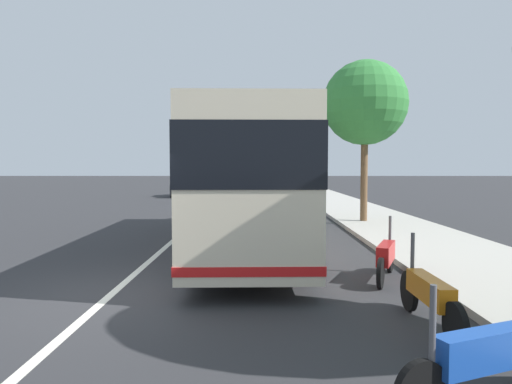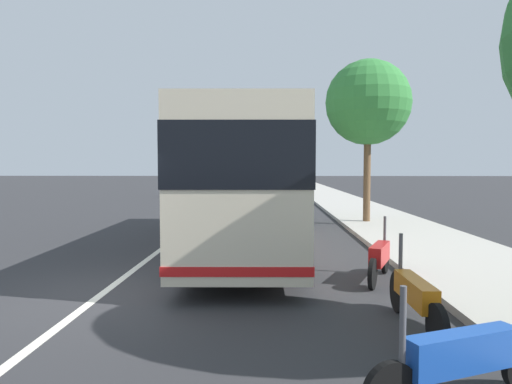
{
  "view_description": "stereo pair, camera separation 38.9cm",
  "coord_description": "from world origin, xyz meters",
  "views": [
    {
      "loc": [
        -8.0,
        -2.63,
        2.29
      ],
      "look_at": [
        6.7,
        -2.58,
        1.48
      ],
      "focal_mm": 31.85,
      "sensor_mm": 36.0,
      "label": 1
    },
    {
      "loc": [
        -7.99,
        -3.02,
        2.29
      ],
      "look_at": [
        6.7,
        -2.58,
        1.48
      ],
      "focal_mm": 31.85,
      "sensor_mm": 36.0,
      "label": 2
    }
  ],
  "objects": [
    {
      "name": "car_behind_bus",
      "position": [
        34.29,
        -2.58,
        0.7
      ],
      "size": [
        4.61,
        2.05,
        1.49
      ],
      "rotation": [
        0.0,
        0.0,
        -0.05
      ],
      "color": "gray",
      "rests_on": "ground"
    },
    {
      "name": "car_oncoming",
      "position": [
        27.4,
        3.01,
        0.74
      ],
      "size": [
        4.72,
        2.11,
        1.54
      ],
      "rotation": [
        0.0,
        0.0,
        3.2
      ],
      "color": "black",
      "rests_on": "ground"
    },
    {
      "name": "lane_divider_line",
      "position": [
        10.0,
        0.0,
        0.0
      ],
      "size": [
        110.0,
        0.16,
        0.01
      ],
      "primitive_type": "cube",
      "color": "silver",
      "rests_on": "ground"
    },
    {
      "name": "coach_bus",
      "position": [
        5.09,
        -2.34,
        2.01
      ],
      "size": [
        11.84,
        2.82,
        3.53
      ],
      "rotation": [
        0.0,
        0.0,
        0.03
      ],
      "color": "beige",
      "rests_on": "ground"
    },
    {
      "name": "roadside_tree_mid_block",
      "position": [
        10.13,
        -6.89,
        4.81
      ],
      "size": [
        3.34,
        3.34,
        6.5
      ],
      "color": "brown",
      "rests_on": "ground"
    },
    {
      "name": "motorcycle_angled",
      "position": [
        -1.69,
        -5.05,
        0.48
      ],
      "size": [
        2.3,
        0.25,
        1.27
      ],
      "rotation": [
        0.0,
        0.0,
        0.01
      ],
      "color": "black",
      "rests_on": "ground"
    },
    {
      "name": "motorcycle_mid_row",
      "position": [
        1.13,
        -5.24,
        0.46
      ],
      "size": [
        1.92,
        0.88,
        1.24
      ],
      "rotation": [
        0.0,
        0.0,
        -0.4
      ],
      "color": "black",
      "rests_on": "ground"
    },
    {
      "name": "ground_plane",
      "position": [
        0.0,
        0.0,
        0.0
      ],
      "size": [
        220.0,
        220.0,
        0.0
      ],
      "primitive_type": "plane",
      "color": "#2D2D30"
    },
    {
      "name": "sidewalk_curb",
      "position": [
        10.0,
        -7.66,
        0.07
      ],
      "size": [
        110.0,
        3.6,
        0.14
      ],
      "primitive_type": "cube",
      "color": "#B2ADA3",
      "rests_on": "ground"
    },
    {
      "name": "car_side_street",
      "position": [
        42.23,
        2.27,
        0.68
      ],
      "size": [
        4.5,
        2.0,
        1.42
      ],
      "rotation": [
        0.0,
        0.0,
        3.2
      ],
      "color": "navy",
      "rests_on": "ground"
    },
    {
      "name": "motorcycle_far_end",
      "position": [
        -3.71,
        -4.85,
        0.46
      ],
      "size": [
        0.92,
        2.08,
        1.23
      ],
      "rotation": [
        0.0,
        0.0,
        1.96
      ],
      "color": "black",
      "rests_on": "ground"
    },
    {
      "name": "car_ahead_same_lane",
      "position": [
        25.25,
        -2.77,
        0.76
      ],
      "size": [
        4.73,
        2.23,
        1.59
      ],
      "rotation": [
        0.0,
        0.0,
        0.08
      ],
      "color": "navy",
      "rests_on": "ground"
    }
  ]
}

